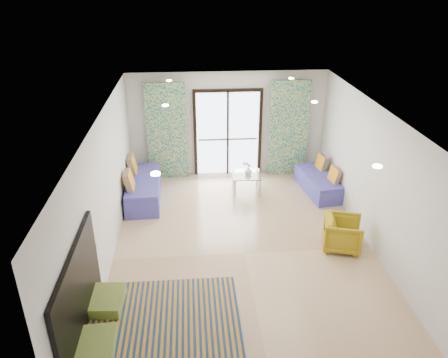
{
  "coord_description": "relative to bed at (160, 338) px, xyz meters",
  "views": [
    {
      "loc": [
        -0.95,
        -6.89,
        4.92
      ],
      "look_at": [
        -0.32,
        0.94,
        1.15
      ],
      "focal_mm": 35.0,
      "sensor_mm": 36.0,
      "label": 1
    }
  ],
  "objects": [
    {
      "name": "wall_right",
      "position": [
        3.98,
        2.35,
        1.03
      ],
      "size": [
        0.01,
        7.5,
        2.7
      ],
      "primitive_type": null,
      "color": "silver",
      "rests_on": "ground"
    },
    {
      "name": "daybed_left",
      "position": [
        -0.64,
        4.72,
        -0.02
      ],
      "size": [
        0.81,
        1.94,
        0.94
      ],
      "rotation": [
        0.0,
        0.0,
        0.03
      ],
      "color": "#434099",
      "rests_on": "floor"
    },
    {
      "name": "downlight_f",
      "position": [
        2.88,
        5.35,
        2.35
      ],
      "size": [
        0.12,
        0.12,
        0.02
      ],
      "primitive_type": "cylinder",
      "color": "#FFE0B2",
      "rests_on": "ceiling"
    },
    {
      "name": "bed",
      "position": [
        0.0,
        0.0,
        0.0
      ],
      "size": [
        2.2,
        1.79,
        0.76
      ],
      "color": "silver",
      "rests_on": "floor"
    },
    {
      "name": "balcony_door",
      "position": [
        1.48,
        6.07,
        0.94
      ],
      "size": [
        1.76,
        0.08,
        2.28
      ],
      "color": "black",
      "rests_on": "floor"
    },
    {
      "name": "curtain_left",
      "position": [
        -0.07,
        5.92,
        0.93
      ],
      "size": [
        1.0,
        0.1,
        2.5
      ],
      "primitive_type": "cube",
      "color": "silver",
      "rests_on": "floor"
    },
    {
      "name": "downlight_c",
      "position": [
        0.08,
        3.35,
        2.35
      ],
      "size": [
        0.12,
        0.12,
        0.02
      ],
      "primitive_type": "cylinder",
      "color": "#FFE0B2",
      "rests_on": "ceiling"
    },
    {
      "name": "downlight_a",
      "position": [
        0.08,
        0.35,
        2.35
      ],
      "size": [
        0.12,
        0.12,
        0.02
      ],
      "primitive_type": "cylinder",
      "color": "#FFE0B2",
      "rests_on": "ceiling"
    },
    {
      "name": "downlight_d",
      "position": [
        2.88,
        3.35,
        2.35
      ],
      "size": [
        0.12,
        0.12,
        0.02
      ],
      "primitive_type": "cylinder",
      "color": "#FFE0B2",
      "rests_on": "ceiling"
    },
    {
      "name": "wall_left",
      "position": [
        -1.02,
        2.35,
        1.03
      ],
      "size": [
        0.01,
        7.5,
        2.7
      ],
      "primitive_type": null,
      "color": "silver",
      "rests_on": "ground"
    },
    {
      "name": "floor",
      "position": [
        1.48,
        2.35,
        -0.32
      ],
      "size": [
        5.0,
        7.5,
        0.01
      ],
      "primitive_type": null,
      "color": "#9E805E",
      "rests_on": "ground"
    },
    {
      "name": "coffee_table",
      "position": [
        1.84,
        4.97,
        0.09
      ],
      "size": [
        0.71,
        0.71,
        0.79
      ],
      "rotation": [
        0.0,
        0.0,
        -0.04
      ],
      "color": "silver",
      "rests_on": "floor"
    },
    {
      "name": "daybed_right",
      "position": [
        3.59,
        4.78,
        -0.07
      ],
      "size": [
        0.83,
        1.67,
        0.79
      ],
      "rotation": [
        0.0,
        0.0,
        0.13
      ],
      "color": "#434099",
      "rests_on": "floor"
    },
    {
      "name": "curtain_right",
      "position": [
        3.03,
        5.92,
        0.93
      ],
      "size": [
        1.0,
        0.1,
        2.5
      ],
      "primitive_type": "cube",
      "color": "silver",
      "rests_on": "floor"
    },
    {
      "name": "ceiling",
      "position": [
        1.48,
        2.35,
        2.38
      ],
      "size": [
        5.0,
        7.5,
        0.01
      ],
      "primitive_type": null,
      "color": "silver",
      "rests_on": "ground"
    },
    {
      "name": "wall_back",
      "position": [
        1.48,
        6.1,
        1.03
      ],
      "size": [
        5.0,
        0.01,
        2.7
      ],
      "primitive_type": null,
      "color": "silver",
      "rests_on": "ground"
    },
    {
      "name": "armchair",
      "position": [
        3.39,
        2.39,
        0.04
      ],
      "size": [
        0.81,
        0.84,
        0.71
      ],
      "primitive_type": "imported",
      "rotation": [
        0.0,
        0.0,
        1.29
      ],
      "color": "#A28814",
      "rests_on": "floor"
    },
    {
      "name": "headboard",
      "position": [
        -0.98,
        0.0,
        0.73
      ],
      "size": [
        0.06,
        2.1,
        1.5
      ],
      "primitive_type": "cube",
      "color": "black",
      "rests_on": "floor"
    },
    {
      "name": "downlight_e",
      "position": [
        0.08,
        5.35,
        2.35
      ],
      "size": [
        0.12,
        0.12,
        0.02
      ],
      "primitive_type": "cylinder",
      "color": "#FFE0B2",
      "rests_on": "ceiling"
    },
    {
      "name": "balcony_rail",
      "position": [
        1.48,
        6.08,
        0.63
      ],
      "size": [
        1.52,
        0.03,
        0.04
      ],
      "primitive_type": "cube",
      "color": "#595451",
      "rests_on": "balcony_door"
    },
    {
      "name": "downlight_b",
      "position": [
        2.88,
        0.35,
        2.35
      ],
      "size": [
        0.12,
        0.12,
        0.02
      ],
      "primitive_type": "cylinder",
      "color": "#FFE0B2",
      "rests_on": "ceiling"
    },
    {
      "name": "vase",
      "position": [
        1.88,
        4.97,
        0.22
      ],
      "size": [
        0.24,
        0.24,
        0.18
      ],
      "primitive_type": "imported",
      "rotation": [
        0.0,
        0.0,
        -0.42
      ],
      "color": "white",
      "rests_on": "coffee_table"
    },
    {
      "name": "switch_plate",
      "position": [
        -0.99,
        1.25,
        0.73
      ],
      "size": [
        0.02,
        0.1,
        0.1
      ],
      "primitive_type": "cube",
      "color": "silver",
      "rests_on": "wall_left"
    }
  ]
}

